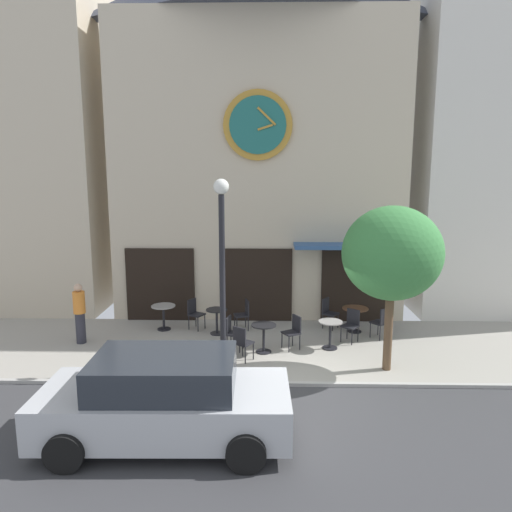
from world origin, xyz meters
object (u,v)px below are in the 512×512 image
cafe_chair_under_awning (242,341)px  cafe_chair_right_end (328,311)px  cafe_chair_by_entrance (382,321)px  cafe_chair_outer (244,312)px  pedestrian_orange (80,313)px  street_lamp (222,274)px  cafe_table_near_door (217,318)px  cafe_chair_near_lamp (194,312)px  cafe_table_center_right (355,314)px  cafe_chair_mid_row (232,331)px  parked_car_silver (165,399)px  cafe_table_leftmost (330,330)px  street_tree (392,254)px  cafe_table_center_left (164,313)px  cafe_chair_corner (294,330)px  cafe_chair_left_end (351,323)px  cafe_table_near_curb (264,333)px

cafe_chair_under_awning → cafe_chair_right_end: bearing=47.1°
cafe_chair_by_entrance → cafe_chair_outer: (-3.91, 0.71, 0.00)m
cafe_chair_by_entrance → pedestrian_orange: size_ratio=0.54×
street_lamp → cafe_table_near_door: bearing=99.7°
street_lamp → cafe_chair_near_lamp: (-1.11, 2.78, -1.75)m
street_lamp → cafe_table_center_right: bearing=35.4°
cafe_chair_mid_row → cafe_chair_outer: size_ratio=1.00×
cafe_table_near_door → parked_car_silver: 5.59m
street_lamp → cafe_table_leftmost: size_ratio=5.93×
street_tree → cafe_chair_under_awning: bearing=173.2°
cafe_table_center_left → parked_car_silver: bearing=-77.6°
cafe_table_leftmost → cafe_table_center_right: (0.91, 1.37, 0.03)m
cafe_table_center_right → cafe_chair_corner: cafe_chair_corner is taller
street_lamp → cafe_table_leftmost: bearing=24.1°
cafe_table_leftmost → cafe_chair_under_awning: cafe_chair_under_awning is taller
cafe_table_center_right → cafe_chair_left_end: bearing=-107.4°
cafe_table_leftmost → cafe_chair_by_entrance: bearing=27.1°
street_tree → cafe_chair_near_lamp: (-5.02, 2.89, -2.27)m
cafe_table_center_left → cafe_chair_outer: bearing=1.5°
cafe_chair_under_awning → cafe_table_near_curb: bearing=48.7°
street_tree → cafe_chair_by_entrance: bearing=80.1°
cafe_chair_near_lamp → cafe_chair_right_end: 4.01m
cafe_table_center_left → cafe_table_near_curb: cafe_table_near_curb is taller
street_lamp → cafe_table_near_door: size_ratio=6.07×
cafe_table_near_door → cafe_chair_left_end: (3.79, -0.52, 0.04)m
cafe_table_leftmost → cafe_chair_corner: bearing=-178.1°
cafe_chair_mid_row → cafe_table_near_door: bearing=113.3°
cafe_table_leftmost → cafe_table_center_left: bearing=163.1°
street_lamp → pedestrian_orange: 4.55m
street_tree → cafe_table_leftmost: bearing=131.5°
cafe_table_center_left → cafe_table_near_door: same height
cafe_table_leftmost → cafe_chair_right_end: size_ratio=0.84×
cafe_chair_right_end → pedestrian_orange: bearing=-168.2°
cafe_table_near_door → cafe_chair_near_lamp: (-0.72, 0.46, 0.04)m
cafe_chair_right_end → pedestrian_orange: 7.11m
cafe_chair_corner → street_tree: bearing=-31.2°
cafe_table_center_right → cafe_chair_under_awning: 3.94m
cafe_chair_under_awning → cafe_table_center_left: bearing=136.1°
cafe_chair_near_lamp → cafe_chair_left_end: size_ratio=1.00×
street_lamp → parked_car_silver: street_lamp is taller
cafe_chair_corner → pedestrian_orange: (-5.82, 0.31, 0.33)m
cafe_chair_under_awning → cafe_chair_outer: same height
cafe_table_center_right → cafe_chair_under_awning: (-3.21, -2.28, -0.00)m
cafe_table_leftmost → parked_car_silver: 5.66m
cafe_chair_mid_row → cafe_table_leftmost: bearing=3.3°
cafe_chair_near_lamp → cafe_chair_right_end: (4.01, 0.18, 0.00)m
pedestrian_orange → cafe_chair_left_end: bearing=2.2°
cafe_chair_corner → cafe_chair_right_end: 2.10m
cafe_table_center_right → cafe_chair_under_awning: size_ratio=0.84×
street_lamp → parked_car_silver: 3.67m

